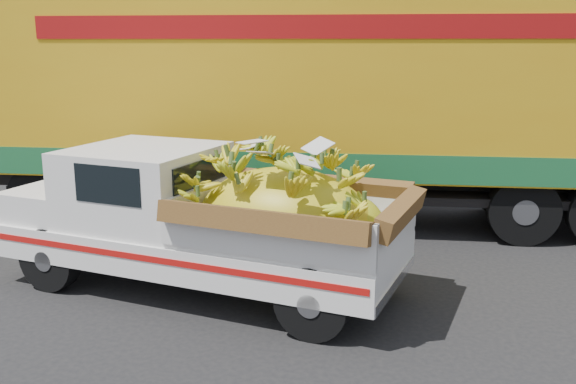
# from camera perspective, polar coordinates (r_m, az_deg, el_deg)

# --- Properties ---
(ground) EXTENTS (100.00, 100.00, 0.00)m
(ground) POSITION_cam_1_polar(r_m,az_deg,el_deg) (8.28, -7.29, -9.11)
(ground) COLOR black
(ground) RESTS_ON ground
(curb) EXTENTS (60.00, 0.25, 0.15)m
(curb) POSITION_cam_1_polar(r_m,az_deg,el_deg) (14.02, 0.96, 0.62)
(curb) COLOR gray
(curb) RESTS_ON ground
(sidewalk) EXTENTS (60.00, 4.00, 0.14)m
(sidewalk) POSITION_cam_1_polar(r_m,az_deg,el_deg) (16.04, 2.38, 2.20)
(sidewalk) COLOR gray
(sidewalk) RESTS_ON ground
(building_left) EXTENTS (18.00, 6.00, 5.00)m
(building_left) POSITION_cam_1_polar(r_m,az_deg,el_deg) (23.91, -14.72, 11.27)
(building_left) COLOR gray
(building_left) RESTS_ON ground
(pickup_truck) EXTENTS (5.41, 2.84, 1.81)m
(pickup_truck) POSITION_cam_1_polar(r_m,az_deg,el_deg) (8.03, -5.43, -2.45)
(pickup_truck) COLOR black
(pickup_truck) RESTS_ON ground
(semi_trailer) EXTENTS (12.04, 3.51, 3.80)m
(semi_trailer) POSITION_cam_1_polar(r_m,az_deg,el_deg) (11.20, 1.94, 8.04)
(semi_trailer) COLOR black
(semi_trailer) RESTS_ON ground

